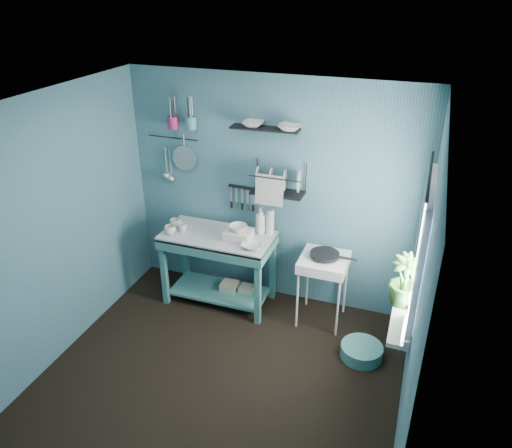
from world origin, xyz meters
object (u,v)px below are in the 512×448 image
(mug_mid, at_px, (183,228))
(mug_left, at_px, (170,230))
(colander, at_px, (185,158))
(potted_plant, at_px, (405,280))
(work_counter, at_px, (219,268))
(wash_tub, at_px, (238,235))
(mug_right, at_px, (176,223))
(frying_pan, at_px, (325,254))
(storage_tin_large, at_px, (229,291))
(floor_basin, at_px, (361,351))
(utensil_cup_magenta, at_px, (173,122))
(utensil_cup_teal, at_px, (191,123))
(water_bottle, at_px, (270,221))
(soap_bottle, at_px, (261,220))
(storage_tin_small, at_px, (247,294))
(hotplate_stand, at_px, (322,289))
(dish_rack, at_px, (278,179))

(mug_mid, bearing_deg, mug_left, -135.00)
(colander, xyz_separation_m, potted_plant, (2.48, -0.91, -0.48))
(work_counter, bearing_deg, mug_mid, -168.80)
(wash_tub, bearing_deg, mug_right, 178.47)
(frying_pan, relative_size, storage_tin_large, 1.36)
(work_counter, xyz_separation_m, frying_pan, (1.17, 0.04, 0.38))
(wash_tub, bearing_deg, potted_plant, -18.38)
(mug_right, distance_m, floor_basin, 2.37)
(utensil_cup_magenta, xyz_separation_m, colander, (0.09, 0.03, -0.40))
(wash_tub, height_order, utensil_cup_teal, utensil_cup_teal)
(mug_mid, height_order, water_bottle, water_bottle)
(work_counter, xyz_separation_m, soap_bottle, (0.42, 0.20, 0.57))
(wash_tub, xyz_separation_m, storage_tin_small, (0.05, 0.10, -0.80))
(water_bottle, xyz_separation_m, storage_tin_large, (-0.42, -0.17, -0.88))
(hotplate_stand, bearing_deg, storage_tin_small, -171.32)
(soap_bottle, relative_size, hotplate_stand, 0.39)
(wash_tub, relative_size, frying_pan, 0.93)
(work_counter, bearing_deg, mug_right, -177.77)
(colander, distance_m, storage_tin_small, 1.67)
(soap_bottle, height_order, potted_plant, potted_plant)
(utensil_cup_teal, height_order, potted_plant, utensil_cup_teal)
(hotplate_stand, bearing_deg, utensil_cup_magenta, -176.63)
(water_bottle, distance_m, utensil_cup_magenta, 1.47)
(potted_plant, bearing_deg, work_counter, 163.29)
(work_counter, distance_m, floor_basin, 1.77)
(wash_tub, xyz_separation_m, hotplate_stand, (0.92, 0.06, -0.51))
(wash_tub, distance_m, utensil_cup_magenta, 1.38)
(work_counter, distance_m, hotplate_stand, 1.17)
(water_bottle, bearing_deg, frying_pan, -15.73)
(mug_left, relative_size, soap_bottle, 0.41)
(storage_tin_large, bearing_deg, soap_bottle, 25.11)
(water_bottle, xyz_separation_m, potted_plant, (1.45, -0.81, 0.07))
(frying_pan, height_order, dish_rack, dish_rack)
(soap_bottle, relative_size, utensil_cup_teal, 2.30)
(soap_bottle, height_order, hotplate_stand, soap_bottle)
(mug_left, xyz_separation_m, potted_plant, (2.45, -0.43, 0.17))
(mug_right, xyz_separation_m, potted_plant, (2.47, -0.59, 0.17))
(wash_tub, bearing_deg, storage_tin_large, 154.98)
(work_counter, distance_m, frying_pan, 1.23)
(hotplate_stand, bearing_deg, storage_tin_large, -169.19)
(storage_tin_large, bearing_deg, potted_plant, -18.93)
(soap_bottle, height_order, floor_basin, soap_bottle)
(storage_tin_small, bearing_deg, colander, 163.54)
(dish_rack, relative_size, utensil_cup_teal, 4.23)
(frying_pan, xyz_separation_m, utensil_cup_magenta, (-1.76, 0.25, 1.13))
(mug_mid, xyz_separation_m, utensil_cup_teal, (-0.00, 0.35, 1.06))
(frying_pan, relative_size, floor_basin, 0.74)
(wash_tub, distance_m, potted_plant, 1.82)
(utensil_cup_teal, bearing_deg, mug_mid, -89.26)
(potted_plant, distance_m, floor_basin, 1.05)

